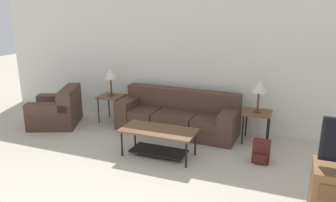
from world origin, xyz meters
The scene contains 9 objects.
wall_back centered at (0.00, 4.54, 1.30)m, with size 9.19×0.06×2.60m.
couch centered at (0.00, 4.00, 0.30)m, with size 2.41×0.91×0.82m.
armchair centered at (-2.51, 3.43, 0.29)m, with size 1.23×1.25×0.80m.
coffee_table centered at (0.09, 2.82, 0.34)m, with size 1.25×0.59×0.47m.
side_table_left centered at (-1.54, 4.04, 0.51)m, with size 0.50×0.50×0.58m.
side_table_right centered at (1.53, 4.04, 0.51)m, with size 0.50×0.50×0.58m.
table_lamp_left centered at (-1.54, 4.04, 1.04)m, with size 0.27×0.27×0.59m.
table_lamp_right centered at (1.53, 4.04, 1.04)m, with size 0.27×0.27×0.59m.
backpack centered at (1.72, 3.20, 0.18)m, with size 0.27×0.27×0.37m.
Camera 1 is at (2.11, -1.82, 2.41)m, focal length 35.00 mm.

